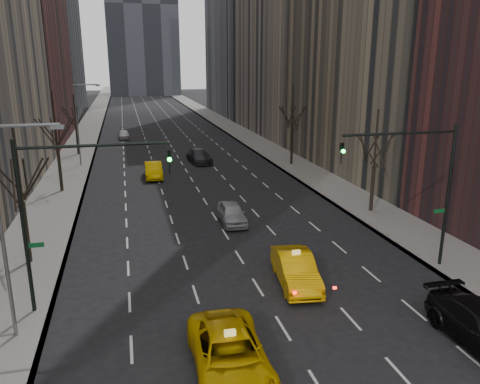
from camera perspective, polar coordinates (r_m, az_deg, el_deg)
sidewalk_left at (r=80.20m, az=-18.23°, el=6.72°), size 4.50×320.00×0.15m
sidewalk_right at (r=82.07m, az=-0.80°, el=7.67°), size 4.50×320.00×0.15m
tree_lw_b at (r=28.80m, az=-25.00°, el=-1.15°), size 3.36×3.50×7.82m
tree_lw_c at (r=44.16m, az=-21.34°, el=5.04°), size 3.36×3.50×8.74m
tree_lw_d at (r=61.94m, az=-19.34°, el=7.50°), size 3.36×3.50×7.36m
tree_rw_b at (r=36.88m, az=16.03°, el=3.11°), size 3.36×3.50×7.82m
tree_rw_c at (r=52.94m, az=6.39°, el=7.57°), size 3.36×3.50×8.74m
traffic_mast_left at (r=22.14m, az=-20.94°, el=-0.63°), size 6.69×0.39×8.00m
traffic_mast_right at (r=26.76m, az=21.42°, el=1.98°), size 6.69×0.39×8.00m
streetlight_near at (r=20.52m, az=-26.39°, el=-2.08°), size 2.83×0.22×9.00m
streetlight_far at (r=54.67m, az=-18.93°, el=8.76°), size 2.83×0.22×9.00m
taxi_suv at (r=18.30m, az=-1.23°, el=-19.25°), size 2.90×5.95×1.63m
taxi_sedan at (r=24.90m, az=6.79°, el=-9.33°), size 2.38×5.27×1.68m
silver_sedan_ahead at (r=33.86m, az=-1.00°, el=-2.59°), size 1.89×4.39×1.48m
far_taxi at (r=47.95m, az=-10.50°, el=2.63°), size 1.76×4.78×1.57m
far_suv_grey at (r=54.79m, az=-5.00°, el=4.41°), size 2.67×5.48×1.53m
far_car_white at (r=74.04m, az=-13.97°, el=6.82°), size 1.65×3.91×1.32m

